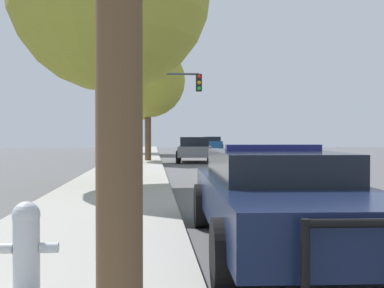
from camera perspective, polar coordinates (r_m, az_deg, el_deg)
name	(u,v)px	position (r m, az deg, el deg)	size (l,w,h in m)	color
sidewalk_left	(80,240)	(6.99, -13.15, -11.04)	(3.00, 110.00, 0.13)	#A3A099
police_car	(276,195)	(6.56, 9.96, -5.95)	(2.17, 5.49, 1.40)	#141E3D
fire_hydrant	(26,244)	(4.58, -19.04, -11.15)	(0.56, 0.24, 0.81)	#B7BCC1
traffic_light	(164,98)	(25.05, -3.31, 5.50)	(3.42, 0.35, 4.75)	#424247
car_background_distant	(212,143)	(46.51, 2.36, 0.07)	(2.27, 4.31, 1.43)	navy
car_background_midblock	(194,149)	(27.41, 0.28, -0.59)	(2.27, 4.24, 1.44)	slate
tree_sidewalk_far	(136,85)	(39.67, -6.61, 6.96)	(5.80, 5.80, 8.43)	#4C3823
tree_sidewalk_mid	(148,80)	(27.45, -5.25, 7.51)	(4.22, 4.22, 6.63)	brown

